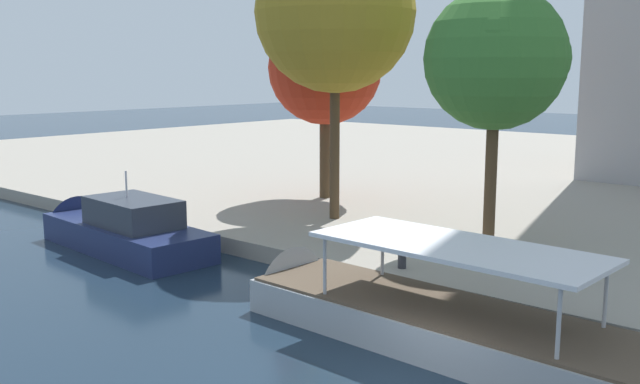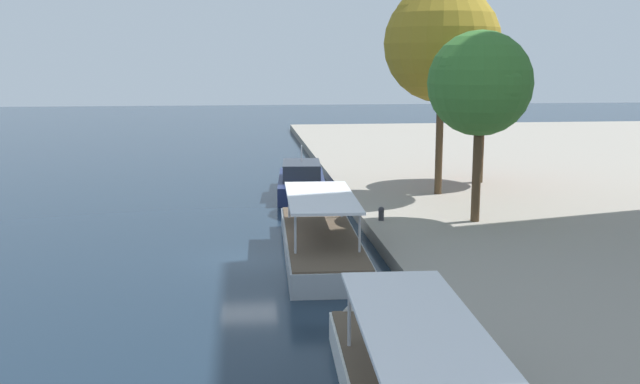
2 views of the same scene
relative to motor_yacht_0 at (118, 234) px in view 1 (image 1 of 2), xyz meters
The scene contains 6 objects.
motor_yacht_0 is the anchor object (origin of this frame).
tour_boat_1 14.98m from the motor_yacht_0, ahead, with size 13.58×3.64×4.03m.
mooring_bollard_1 12.36m from the motor_yacht_0, 14.58° to the left, with size 0.31×0.31×0.72m.
tree_0 16.63m from the motor_yacht_0, 31.18° to the left, with size 5.22×5.22×9.60m.
tree_1 13.18m from the motor_yacht_0, 59.03° to the left, with size 6.95×6.95×12.53m.
tree_2 13.60m from the motor_yacht_0, 85.16° to the left, with size 5.82×5.82×9.64m.
Camera 1 is at (8.61, -12.48, 7.18)m, focal length 40.03 mm.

